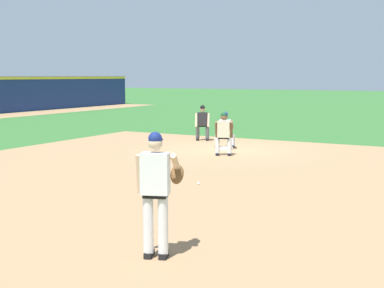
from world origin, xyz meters
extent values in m
plane|color=#336B2D|center=(0.00, 0.00, 0.00)|extent=(160.00, 160.00, 0.00)
cube|color=#A87F56|center=(-5.48, -2.00, 0.00)|extent=(18.00, 18.00, 0.01)
cube|color=white|center=(0.00, 0.00, 0.04)|extent=(0.38, 0.38, 0.09)
sphere|color=white|center=(-5.99, -2.06, 0.04)|extent=(0.07, 0.07, 0.07)
cube|color=black|center=(-10.95, -3.88, 0.04)|extent=(0.28, 0.19, 0.09)
cylinder|color=white|center=(-10.99, -3.89, 0.50)|extent=(0.15, 0.15, 0.84)
cube|color=black|center=(-10.88, -4.08, 0.04)|extent=(0.28, 0.19, 0.09)
cylinder|color=white|center=(-10.92, -4.10, 0.50)|extent=(0.15, 0.15, 0.84)
cube|color=black|center=(-10.95, -3.99, 0.94)|extent=(0.30, 0.39, 0.06)
cube|color=white|center=(-10.95, -3.99, 1.26)|extent=(0.36, 0.46, 0.60)
sphere|color=#DBB28E|center=(-10.94, -3.99, 1.69)|extent=(0.21, 0.21, 0.21)
sphere|color=navy|center=(-10.94, -3.99, 1.76)|extent=(0.20, 0.20, 0.20)
cube|color=navy|center=(-10.85, -3.96, 1.74)|extent=(0.16, 0.20, 0.02)
cylinder|color=#DBB28E|center=(-10.97, -3.73, 1.23)|extent=(0.21, 0.15, 0.59)
cylinder|color=#DBB28E|center=(-10.59, -4.13, 1.35)|extent=(0.53, 0.26, 0.41)
ellipsoid|color=brown|center=(-10.51, -4.10, 1.19)|extent=(0.35, 0.29, 0.34)
cube|color=black|center=(0.58, 0.00, 0.04)|extent=(0.28, 0.19, 0.09)
cylinder|color=white|center=(0.62, 0.01, 0.28)|extent=(0.15, 0.15, 0.40)
cube|color=black|center=(0.37, 0.56, 0.04)|extent=(0.28, 0.19, 0.09)
cylinder|color=white|center=(0.41, 0.57, 0.28)|extent=(0.15, 0.15, 0.40)
cube|color=black|center=(0.51, 0.29, 0.50)|extent=(0.31, 0.39, 0.06)
cube|color=white|center=(0.51, 0.29, 0.78)|extent=(0.36, 0.46, 0.52)
sphere|color=brown|center=(0.50, 0.28, 1.17)|extent=(0.21, 0.21, 0.21)
sphere|color=navy|center=(0.50, 0.28, 1.24)|extent=(0.20, 0.20, 0.20)
cube|color=navy|center=(0.41, 0.25, 1.22)|extent=(0.16, 0.20, 0.02)
cylinder|color=brown|center=(0.21, -0.09, 0.92)|extent=(0.58, 0.29, 0.24)
cylinder|color=brown|center=(0.33, 0.49, 0.72)|extent=(0.25, 0.17, 0.58)
ellipsoid|color=brown|center=(0.01, -0.16, 0.85)|extent=(0.27, 0.26, 0.35)
cube|color=black|center=(-1.40, -0.33, 0.04)|extent=(0.28, 0.20, 0.09)
cylinder|color=white|center=(-1.43, -0.35, 0.33)|extent=(0.15, 0.15, 0.50)
cube|color=black|center=(-1.25, -0.70, 0.04)|extent=(0.28, 0.20, 0.09)
cylinder|color=white|center=(-1.29, -0.72, 0.33)|extent=(0.15, 0.15, 0.50)
cube|color=black|center=(-1.36, -0.53, 0.60)|extent=(0.31, 0.39, 0.06)
cube|color=beige|center=(-1.36, -0.53, 0.89)|extent=(0.37, 0.46, 0.54)
sphere|color=brown|center=(-1.34, -0.53, 1.29)|extent=(0.21, 0.21, 0.21)
sphere|color=#194C28|center=(-1.34, -0.53, 1.36)|extent=(0.20, 0.20, 0.20)
cube|color=#194C28|center=(-1.26, -0.49, 1.34)|extent=(0.16, 0.20, 0.02)
cylinder|color=brown|center=(-1.31, -0.25, 0.86)|extent=(0.34, 0.20, 0.56)
cylinder|color=brown|center=(-1.13, -0.71, 0.86)|extent=(0.34, 0.20, 0.56)
cube|color=black|center=(2.11, 1.84, 0.04)|extent=(0.28, 0.21, 0.09)
cylinder|color=#515154|center=(2.14, 1.86, 0.33)|extent=(0.15, 0.15, 0.50)
cube|color=black|center=(1.94, 2.21, 0.04)|extent=(0.28, 0.21, 0.09)
cylinder|color=#515154|center=(1.98, 2.22, 0.33)|extent=(0.15, 0.15, 0.50)
cube|color=black|center=(2.06, 2.04, 0.60)|extent=(0.32, 0.39, 0.06)
cube|color=#232326|center=(2.06, 2.04, 0.89)|extent=(0.39, 0.46, 0.54)
sphere|color=#DBB28E|center=(2.04, 2.03, 1.29)|extent=(0.21, 0.21, 0.21)
sphere|color=black|center=(2.04, 2.03, 1.36)|extent=(0.20, 0.20, 0.20)
cube|color=black|center=(1.96, 2.00, 1.34)|extent=(0.17, 0.20, 0.02)
cylinder|color=#DBB28E|center=(2.03, 1.75, 0.86)|extent=(0.33, 0.22, 0.56)
cylinder|color=#DBB28E|center=(1.82, 2.21, 0.86)|extent=(0.33, 0.22, 0.56)
camera|label=1|loc=(-17.31, -8.08, 2.65)|focal=50.00mm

